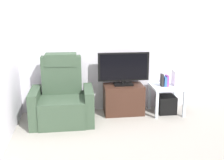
# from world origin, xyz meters

# --- Properties ---
(ground_plane) EXTENTS (6.40, 6.40, 0.00)m
(ground_plane) POSITION_xyz_m (0.00, 0.00, 0.00)
(ground_plane) COLOR #9E998E
(wall_back) EXTENTS (6.40, 0.06, 2.60)m
(wall_back) POSITION_xyz_m (0.00, 1.13, 1.30)
(wall_back) COLOR silver
(wall_back) RESTS_ON ground
(tv_stand) EXTENTS (0.68, 0.43, 0.51)m
(tv_stand) POSITION_xyz_m (-0.09, 0.85, 0.25)
(tv_stand) COLOR #3D2319
(tv_stand) RESTS_ON ground
(television) EXTENTS (0.87, 0.20, 0.56)m
(television) POSITION_xyz_m (-0.09, 0.87, 0.80)
(television) COLOR black
(television) RESTS_ON tv_stand
(recliner_armchair) EXTENTS (0.98, 0.78, 1.08)m
(recliner_armchair) POSITION_xyz_m (-1.13, 0.64, 0.37)
(recliner_armchair) COLOR #384C38
(recliner_armchair) RESTS_ON ground
(side_table) EXTENTS (0.54, 0.54, 0.49)m
(side_table) POSITION_xyz_m (0.65, 0.77, 0.41)
(side_table) COLOR silver
(side_table) RESTS_ON ground
(subwoofer_box) EXTENTS (0.31, 0.31, 0.31)m
(subwoofer_box) POSITION_xyz_m (0.65, 0.77, 0.15)
(subwoofer_box) COLOR black
(subwoofer_box) RESTS_ON ground
(book_leftmost) EXTENTS (0.03, 0.12, 0.21)m
(book_leftmost) POSITION_xyz_m (0.55, 0.75, 0.60)
(book_leftmost) COLOR #262626
(book_leftmost) RESTS_ON side_table
(book_middle) EXTENTS (0.04, 0.14, 0.17)m
(book_middle) POSITION_xyz_m (0.60, 0.75, 0.58)
(book_middle) COLOR #3366B2
(book_middle) RESTS_ON side_table
(book_rightmost) EXTENTS (0.04, 0.13, 0.19)m
(book_rightmost) POSITION_xyz_m (0.64, 0.75, 0.59)
(book_rightmost) COLOR purple
(book_rightmost) RESTS_ON side_table
(game_console) EXTENTS (0.07, 0.20, 0.26)m
(game_console) POSITION_xyz_m (0.80, 0.78, 0.63)
(game_console) COLOR white
(game_console) RESTS_ON side_table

